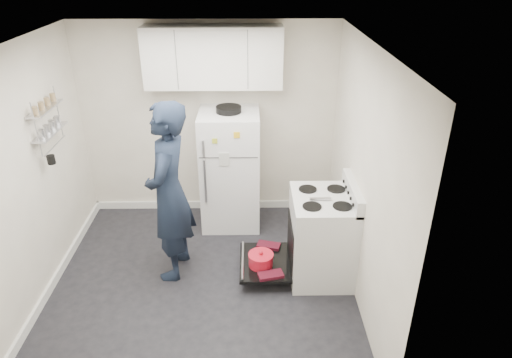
{
  "coord_description": "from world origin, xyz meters",
  "views": [
    {
      "loc": [
        0.52,
        -3.89,
        3.23
      ],
      "look_at": [
        0.58,
        0.39,
        1.05
      ],
      "focal_mm": 32.0,
      "sensor_mm": 36.0,
      "label": 1
    }
  ],
  "objects_px": {
    "open_oven_door": "(264,261)",
    "person": "(169,193)",
    "electric_range": "(320,237)",
    "refrigerator": "(230,169)"
  },
  "relations": [
    {
      "from": "electric_range",
      "to": "person",
      "type": "height_order",
      "value": "person"
    },
    {
      "from": "electric_range",
      "to": "refrigerator",
      "type": "distance_m",
      "value": 1.51
    },
    {
      "from": "refrigerator",
      "to": "person",
      "type": "relative_size",
      "value": 0.8
    },
    {
      "from": "person",
      "to": "electric_range",
      "type": "bearing_deg",
      "value": 93.36
    },
    {
      "from": "open_oven_door",
      "to": "person",
      "type": "xyz_separation_m",
      "value": [
        -0.97,
        0.11,
        0.79
      ]
    },
    {
      "from": "refrigerator",
      "to": "open_oven_door",
      "type": "bearing_deg",
      "value": -71.02
    },
    {
      "from": "electric_range",
      "to": "refrigerator",
      "type": "xyz_separation_m",
      "value": [
        -0.99,
        1.1,
        0.29
      ]
    },
    {
      "from": "open_oven_door",
      "to": "person",
      "type": "bearing_deg",
      "value": 173.81
    },
    {
      "from": "open_oven_door",
      "to": "person",
      "type": "height_order",
      "value": "person"
    },
    {
      "from": "electric_range",
      "to": "person",
      "type": "relative_size",
      "value": 0.56
    }
  ]
}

